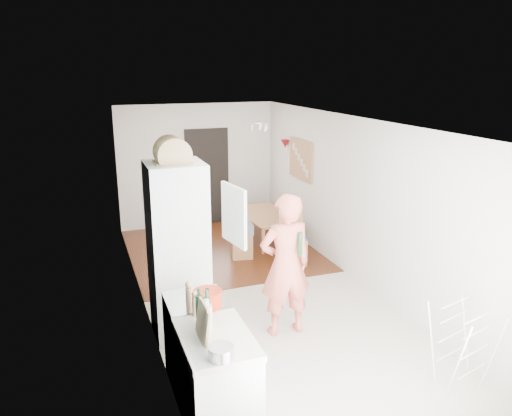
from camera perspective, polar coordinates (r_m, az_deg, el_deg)
room_shell at (r=7.03m, az=-0.04°, el=-0.24°), size 3.20×7.00×2.50m
floor at (r=7.47m, az=-0.04°, el=-9.49°), size 3.20×7.00×0.01m
wood_floor_overlay at (r=9.10m, az=-4.03°, el=-4.74°), size 3.20×3.30×0.01m
sage_wall_panel at (r=4.61m, az=-10.20°, el=-1.43°), size 0.02×3.00×1.30m
tile_splashback at (r=4.38m, az=-8.39°, el=-12.26°), size 0.02×1.90×0.50m
doorway_recess at (r=10.38m, az=-5.57°, el=3.55°), size 0.90×0.04×2.00m
base_cabinet at (r=4.81m, az=-4.50°, el=-19.38°), size 0.60×0.90×0.86m
worktop at (r=4.56m, az=-4.63°, el=-14.65°), size 0.62×0.92×0.06m
range_cooker at (r=5.41m, az=-6.72°, el=-14.91°), size 0.60×0.60×0.88m
cooker_top at (r=5.19m, az=-6.88°, el=-10.54°), size 0.60×0.60×0.04m
fridge_housing at (r=6.05m, az=-8.90°, el=-4.90°), size 0.66×0.66×2.15m
fridge_door at (r=5.76m, az=-2.55°, el=-0.80°), size 0.14×0.56×0.70m
fridge_interior at (r=5.96m, az=-6.17°, el=-0.30°), size 0.02×0.52×0.66m
pinboard at (r=9.26m, az=5.17°, el=5.54°), size 0.03×0.90×0.70m
pinboard_frame at (r=9.26m, az=5.09°, el=5.53°), size 0.00×0.94×0.74m
wall_sconce at (r=9.80m, az=3.37°, el=7.33°), size 0.18×0.18×0.16m
person at (r=6.00m, az=3.41°, el=-5.13°), size 0.78×0.52×2.11m
dining_table at (r=9.51m, az=1.23°, el=-2.39°), size 0.77×1.30×0.45m
dining_chair at (r=8.32m, az=4.23°, el=-3.16°), size 0.49×0.49×0.99m
stool at (r=8.65m, az=-1.68°, el=-4.24°), size 0.40×0.40×0.46m
grey_drape at (r=8.53m, az=-1.75°, el=-2.29°), size 0.43×0.43×0.17m
drying_rack at (r=5.67m, az=22.50°, el=-14.52°), size 0.55×0.52×0.89m
bread_bin at (r=5.73m, az=-9.56°, el=6.18°), size 0.45×0.43×0.21m
red_casserole at (r=5.00m, az=-5.58°, el=-10.27°), size 0.30×0.30×0.17m
steel_pan at (r=4.21m, az=-4.01°, el=-16.13°), size 0.24×0.24×0.11m
held_bottle at (r=5.88m, az=5.05°, el=-4.07°), size 0.06×0.06×0.28m
bottle_a at (r=4.69m, az=-6.50°, el=-11.41°), size 0.07×0.07×0.28m
bottle_b at (r=4.64m, az=-5.60°, el=-11.69°), size 0.07×0.07×0.28m
bottle_c at (r=4.58m, az=-5.62°, el=-12.36°), size 0.12×0.12×0.24m
pepper_mill_front at (r=4.91m, az=-7.64°, el=-10.35°), size 0.08×0.08×0.25m
pepper_mill_back at (r=4.84m, az=-6.99°, el=-11.07°), size 0.06×0.06×0.20m
chopping_boards at (r=4.40m, az=-6.09°, el=-12.89°), size 0.04×0.25×0.34m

